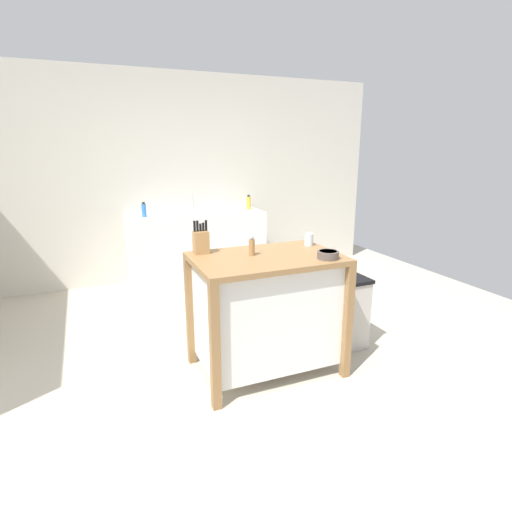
% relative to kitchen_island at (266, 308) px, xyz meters
% --- Properties ---
extents(ground_plane, '(6.75, 6.75, 0.00)m').
position_rel_kitchen_island_xyz_m(ground_plane, '(-0.16, 0.09, -0.52)').
color(ground_plane, '#BCB29E').
rests_on(ground_plane, ground).
extents(wall_back, '(5.75, 0.10, 2.60)m').
position_rel_kitchen_island_xyz_m(wall_back, '(-0.16, 2.66, 0.78)').
color(wall_back, beige).
rests_on(wall_back, ground).
extents(kitchen_island, '(1.08, 0.72, 0.93)m').
position_rel_kitchen_island_xyz_m(kitchen_island, '(0.00, 0.00, 0.00)').
color(kitchen_island, olive).
rests_on(kitchen_island, ground).
extents(knife_block, '(0.11, 0.09, 0.25)m').
position_rel_kitchen_island_xyz_m(knife_block, '(-0.42, 0.26, 0.50)').
color(knife_block, '#AD7F4C').
rests_on(knife_block, kitchen_island).
extents(bowl_ceramic_small, '(0.15, 0.15, 0.06)m').
position_rel_kitchen_island_xyz_m(bowl_ceramic_small, '(0.38, -0.24, 0.44)').
color(bowl_ceramic_small, '#564C47').
rests_on(bowl_ceramic_small, kitchen_island).
extents(drinking_cup, '(0.07, 0.07, 0.10)m').
position_rel_kitchen_island_xyz_m(drinking_cup, '(0.45, 0.17, 0.46)').
color(drinking_cup, silver).
rests_on(drinking_cup, kitchen_island).
extents(pepper_grinder, '(0.04, 0.04, 0.15)m').
position_rel_kitchen_island_xyz_m(pepper_grinder, '(-0.09, 0.06, 0.48)').
color(pepper_grinder, '#9E7042').
rests_on(pepper_grinder, kitchen_island).
extents(trash_bin, '(0.36, 0.28, 0.63)m').
position_rel_kitchen_island_xyz_m(trash_bin, '(0.78, 0.07, -0.20)').
color(trash_bin, '#B7B2A8').
rests_on(trash_bin, ground).
extents(sink_counter, '(1.68, 0.60, 0.90)m').
position_rel_kitchen_island_xyz_m(sink_counter, '(0.07, 2.31, -0.06)').
color(sink_counter, silver).
rests_on(sink_counter, ground).
extents(sink_faucet, '(0.02, 0.02, 0.22)m').
position_rel_kitchen_island_xyz_m(sink_faucet, '(0.07, 2.45, 0.50)').
color(sink_faucet, '#B7BCC1').
rests_on(sink_faucet, sink_counter).
extents(bottle_dish_soap, '(0.06, 0.06, 0.18)m').
position_rel_kitchen_island_xyz_m(bottle_dish_soap, '(-0.56, 2.23, 0.47)').
color(bottle_dish_soap, blue).
rests_on(bottle_dish_soap, sink_counter).
extents(bottle_hand_soap, '(0.06, 0.06, 0.19)m').
position_rel_kitchen_island_xyz_m(bottle_hand_soap, '(0.79, 2.32, 0.48)').
color(bottle_hand_soap, yellow).
rests_on(bottle_hand_soap, sink_counter).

